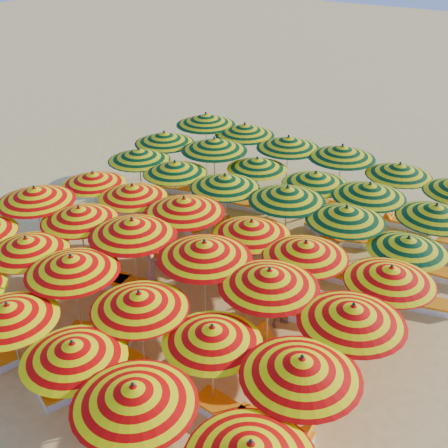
% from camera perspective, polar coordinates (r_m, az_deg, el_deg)
% --- Properties ---
extents(ground, '(120.00, 120.00, 0.00)m').
position_cam_1_polar(ground, '(17.06, -0.98, -5.37)').
color(ground, '#F3C46C').
rests_on(ground, ground).
extents(umbrella_2, '(2.22, 2.22, 2.30)m').
position_cam_1_polar(umbrella_2, '(13.20, -21.08, -8.35)').
color(umbrella_2, silver).
rests_on(umbrella_2, ground).
extents(umbrella_3, '(2.29, 2.29, 2.28)m').
position_cam_1_polar(umbrella_3, '(11.80, -15.08, -12.32)').
color(umbrella_3, silver).
rests_on(umbrella_3, ground).
extents(umbrella_4, '(2.57, 2.57, 2.45)m').
position_cam_1_polar(umbrella_4, '(10.47, -9.15, -16.77)').
color(umbrella_4, silver).
rests_on(umbrella_4, ground).
extents(umbrella_7, '(2.89, 2.89, 2.33)m').
position_cam_1_polar(umbrella_7, '(15.54, -19.42, -2.00)').
color(umbrella_7, silver).
rests_on(umbrella_7, ground).
extents(umbrella_8, '(2.51, 2.51, 2.47)m').
position_cam_1_polar(umbrella_8, '(14.13, -15.22, -3.94)').
color(umbrella_8, silver).
rests_on(umbrella_8, ground).
extents(umbrella_9, '(2.70, 2.70, 2.37)m').
position_cam_1_polar(umbrella_9, '(12.71, -8.60, -7.70)').
color(umbrella_9, silver).
rests_on(umbrella_9, ground).
extents(umbrella_10, '(2.53, 2.53, 2.25)m').
position_cam_1_polar(umbrella_10, '(11.83, -1.21, -11.14)').
color(umbrella_10, silver).
rests_on(umbrella_10, ground).
extents(umbrella_11, '(2.42, 2.42, 2.49)m').
position_cam_1_polar(umbrella_11, '(10.89, 7.86, -14.21)').
color(umbrella_11, silver).
rests_on(umbrella_11, ground).
extents(umbrella_12, '(2.90, 2.90, 2.51)m').
position_cam_1_polar(umbrella_12, '(17.90, -18.64, 2.87)').
color(umbrella_12, silver).
rests_on(umbrella_12, ground).
extents(umbrella_13, '(2.78, 2.78, 2.39)m').
position_cam_1_polar(umbrella_13, '(16.58, -14.50, 1.00)').
color(umbrella_13, silver).
rests_on(umbrella_13, ground).
extents(umbrella_14, '(2.76, 2.76, 2.56)m').
position_cam_1_polar(umbrella_14, '(15.26, -9.29, -0.31)').
color(umbrella_14, silver).
rests_on(umbrella_14, ground).
extents(umbrella_15, '(2.46, 2.46, 2.58)m').
position_cam_1_polar(umbrella_15, '(14.03, -2.00, -2.63)').
color(umbrella_15, silver).
rests_on(umbrella_15, ground).
extents(umbrella_16, '(3.05, 3.05, 2.53)m').
position_cam_1_polar(umbrella_16, '(13.08, 4.61, -5.49)').
color(umbrella_16, silver).
rests_on(umbrella_16, ground).
extents(umbrella_17, '(2.61, 2.61, 2.50)m').
position_cam_1_polar(umbrella_17, '(12.31, 12.93, -8.90)').
color(umbrella_17, silver).
rests_on(umbrella_17, ground).
extents(umbrella_18, '(2.66, 2.66, 2.24)m').
position_cam_1_polar(umbrella_18, '(19.14, -13.15, 4.55)').
color(umbrella_18, silver).
rests_on(umbrella_18, ground).
extents(umbrella_19, '(2.49, 2.49, 2.32)m').
position_cam_1_polar(umbrella_19, '(17.80, -9.28, 3.30)').
color(umbrella_19, silver).
rests_on(umbrella_19, ground).
extents(umbrella_20, '(2.73, 2.73, 2.53)m').
position_cam_1_polar(umbrella_20, '(16.32, -4.07, 1.93)').
color(umbrella_20, silver).
rests_on(umbrella_20, ground).
extents(umbrella_21, '(2.57, 2.57, 2.34)m').
position_cam_1_polar(umbrella_21, '(15.46, 2.80, -0.37)').
color(umbrella_21, silver).
rests_on(umbrella_21, ground).
extents(umbrella_22, '(2.47, 2.47, 2.39)m').
position_cam_1_polar(umbrella_22, '(14.52, 8.28, -2.55)').
color(umbrella_22, silver).
rests_on(umbrella_22, ground).
extents(umbrella_23, '(2.27, 2.27, 2.35)m').
position_cam_1_polar(umbrella_23, '(14.02, 16.56, -4.94)').
color(umbrella_23, silver).
rests_on(umbrella_23, ground).
extents(umbrella_24, '(2.61, 2.61, 2.39)m').
position_cam_1_polar(umbrella_24, '(20.46, -8.64, 6.99)').
color(umbrella_24, silver).
rests_on(umbrella_24, ground).
extents(umbrella_25, '(2.84, 2.84, 2.35)m').
position_cam_1_polar(umbrella_25, '(19.29, -5.01, 5.75)').
color(umbrella_25, silver).
rests_on(umbrella_25, ground).
extents(umbrella_26, '(2.29, 2.29, 2.41)m').
position_cam_1_polar(umbrella_26, '(18.04, 0.10, 4.36)').
color(umbrella_26, silver).
rests_on(umbrella_26, ground).
extents(umbrella_27, '(2.86, 2.86, 2.51)m').
position_cam_1_polar(umbrella_27, '(17.11, 6.44, 3.06)').
color(umbrella_27, silver).
rests_on(umbrella_27, ground).
extents(umbrella_28, '(3.03, 3.03, 2.44)m').
position_cam_1_polar(umbrella_28, '(16.34, 12.29, 1.02)').
color(umbrella_28, silver).
rests_on(umbrella_28, ground).
extents(umbrella_29, '(2.17, 2.17, 2.24)m').
position_cam_1_polar(umbrella_29, '(15.61, 18.17, -1.94)').
color(umbrella_29, silver).
rests_on(umbrella_29, ground).
extents(umbrella_30, '(2.56, 2.56, 2.45)m').
position_cam_1_polar(umbrella_30, '(21.85, -6.08, 8.73)').
color(umbrella_30, silver).
rests_on(umbrella_30, ground).
extents(umbrella_31, '(3.00, 3.00, 2.60)m').
position_cam_1_polar(umbrella_31, '(20.67, -0.99, 8.09)').
color(umbrella_31, silver).
rests_on(umbrella_31, ground).
extents(umbrella_32, '(2.46, 2.46, 2.25)m').
position_cam_1_polar(umbrella_32, '(19.82, 3.39, 6.17)').
color(umbrella_32, silver).
rests_on(umbrella_32, ground).
extents(umbrella_33, '(2.87, 2.87, 2.34)m').
position_cam_1_polar(umbrella_33, '(18.65, 9.27, 4.60)').
color(umbrella_33, silver).
rests_on(umbrella_33, ground).
extents(umbrella_34, '(2.34, 2.34, 2.44)m').
position_cam_1_polar(umbrella_34, '(17.95, 14.56, 3.35)').
color(umbrella_34, silver).
rests_on(umbrella_34, ground).
extents(umbrella_35, '(2.58, 2.58, 2.39)m').
position_cam_1_polar(umbrella_35, '(17.32, 20.69, 1.20)').
color(umbrella_35, silver).
rests_on(umbrella_35, ground).
extents(umbrella_36, '(2.96, 2.96, 2.62)m').
position_cam_1_polar(umbrella_36, '(23.38, -1.85, 10.60)').
color(umbrella_36, silver).
rests_on(umbrella_36, ground).
extents(umbrella_37, '(3.08, 3.08, 2.51)m').
position_cam_1_polar(umbrella_37, '(22.45, 2.12, 9.57)').
color(umbrella_37, silver).
rests_on(umbrella_37, ground).
extents(umbrella_38, '(3.06, 3.06, 2.52)m').
position_cam_1_polar(umbrella_38, '(21.18, 6.55, 8.23)').
color(umbrella_38, silver).
rests_on(umbrella_38, ground).
extents(umbrella_39, '(2.50, 2.50, 2.55)m').
position_cam_1_polar(umbrella_39, '(20.52, 11.90, 7.20)').
color(umbrella_39, silver).
rests_on(umbrella_39, ground).
extents(umbrella_40, '(2.75, 2.75, 2.37)m').
position_cam_1_polar(umbrella_40, '(19.90, 17.39, 5.29)').
color(umbrella_40, silver).
rests_on(umbrella_40, ground).
extents(lounger_2, '(1.83, 1.14, 0.69)m').
position_cam_1_polar(lounger_2, '(14.05, -17.53, -15.01)').
color(lounger_2, white).
rests_on(lounger_2, ground).
extents(lounger_5, '(1.82, 1.22, 0.69)m').
position_cam_1_polar(lounger_5, '(15.01, -12.18, -10.90)').
color(lounger_5, white).
rests_on(lounger_5, ground).
extents(lounger_6, '(1.74, 0.59, 0.69)m').
position_cam_1_polar(lounger_6, '(14.21, -10.10, -13.30)').
color(lounger_6, white).
rests_on(lounger_6, ground).
extents(lounger_7, '(1.77, 0.69, 0.69)m').
position_cam_1_polar(lounger_7, '(12.76, 0.74, -18.81)').
color(lounger_7, white).
rests_on(lounger_7, ground).
extents(lounger_8, '(1.78, 0.74, 0.69)m').
position_cam_1_polar(lounger_8, '(12.52, 5.11, -20.16)').
color(lounger_8, white).
rests_on(lounger_8, ground).
extents(lounger_9, '(1.80, 0.86, 0.69)m').
position_cam_1_polar(lounger_9, '(17.28, -12.29, -5.03)').
color(lounger_9, white).
rests_on(lounger_9, ground).
extents(lounger_10, '(1.83, 1.11, 0.69)m').
position_cam_1_polar(lounger_10, '(16.76, -10.06, -5.95)').
color(lounger_10, white).
rests_on(lounger_10, ground).
extents(lounger_11, '(1.81, 0.88, 0.69)m').
position_cam_1_polar(lounger_11, '(14.10, 5.86, -13.32)').
color(lounger_11, white).
rests_on(lounger_11, ground).
extents(lounger_12, '(1.82, 1.01, 0.69)m').
position_cam_1_polar(lounger_12, '(20.27, -13.55, 0.18)').
color(lounger_12, white).
rests_on(lounger_12, ground).
extents(lounger_13, '(1.77, 0.71, 0.69)m').
position_cam_1_polar(lounger_13, '(17.68, -5.36, -3.60)').
color(lounger_13, white).
rests_on(lounger_13, ground).
extents(lounger_14, '(1.75, 0.63, 0.69)m').
position_cam_1_polar(lounger_14, '(16.32, 4.73, -6.60)').
color(lounger_14, white).
rests_on(lounger_14, ground).
extents(lounger_15, '(1.82, 1.18, 0.69)m').
position_cam_1_polar(lounger_15, '(15.52, 9.64, -9.09)').
color(lounger_15, white).
rests_on(lounger_15, ground).
extents(lounger_16, '(1.77, 0.72, 0.69)m').
position_cam_1_polar(lounger_16, '(21.43, -9.64, 2.23)').
color(lounger_16, white).
rests_on(lounger_16, ground).
extents(lounger_17, '(1.81, 0.91, 0.69)m').
position_cam_1_polar(lounger_17, '(19.68, -4.09, 0.05)').
color(lounger_17, white).
rests_on(lounger_17, ground).
extents(lounger_18, '(1.82, 1.17, 0.69)m').
position_cam_1_polar(lounger_18, '(18.61, 1.15, -1.67)').
color(lounger_18, white).
rests_on(lounger_18, ground).
extents(lounger_19, '(1.79, 0.79, 0.69)m').
position_cam_1_polar(lounger_19, '(17.12, 13.34, -5.52)').
color(lounger_19, white).
rests_on(lounger_19, ground).
extents(lounger_20, '(1.83, 1.04, 0.69)m').
position_cam_1_polar(lounger_20, '(16.65, 19.10, -7.54)').
color(lounger_20, white).
rests_on(lounger_20, ground).
extents(lounger_21, '(1.83, 1.07, 0.69)m').
position_cam_1_polar(lounger_21, '(22.31, -4.51, 3.67)').
color(lounger_21, white).
rests_on(lounger_21, ground).
extents(lounger_22, '(1.81, 0.92, 0.69)m').
position_cam_1_polar(lounger_22, '(20.98, 2.38, 2.02)').
color(lounger_22, white).
rests_on(lounger_22, ground).
extents(lounger_23, '(1.83, 1.08, 0.69)m').
position_cam_1_polar(lounger_23, '(19.37, 10.55, -0.89)').
color(lounger_23, white).
rests_on(lounger_23, ground).
extents(lounger_24, '(1.83, 1.16, 0.69)m').
position_cam_1_polar(lounger_24, '(19.15, 12.35, -1.46)').
color(lounger_24, white).
rests_on(lounger_24, ground).
extents(lounger_25, '(1.79, 0.77, 0.69)m').
position_cam_1_polar(lounger_25, '(18.13, 21.42, -4.80)').
color(lounger_25, white).
rests_on(lounger_25, ground).
extents(lounger_26, '(1.81, 0.88, 0.69)m').
position_cam_1_polar(lounger_26, '(21.56, 7.35, 2.58)').
color(lounger_26, white).
rests_on(lounger_26, ground).
extents(lounger_27, '(1.82, 1.24, 0.69)m').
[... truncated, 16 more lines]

